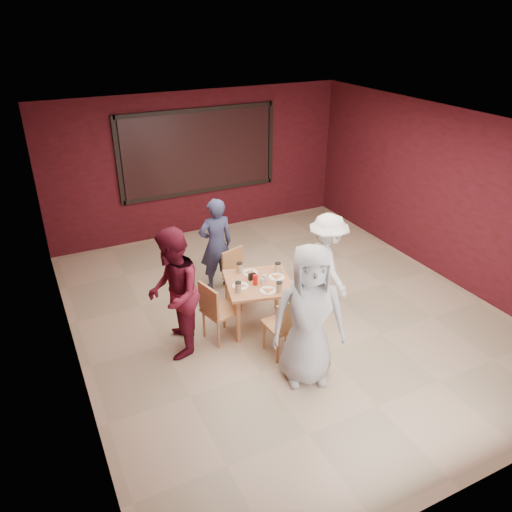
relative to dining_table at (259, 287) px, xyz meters
name	(u,v)px	position (x,y,z in m)	size (l,w,h in m)	color
floor	(284,312)	(0.50, 0.12, -0.63)	(7.00, 7.00, 0.00)	tan
window_blinds	(199,152)	(0.50, 3.57, 1.02)	(3.00, 0.02, 1.50)	black
dining_table	(259,287)	(0.00, 0.00, 0.00)	(1.10, 1.10, 0.86)	#DD8A5A
chair_front	(286,323)	(-0.01, -0.80, -0.13)	(0.45, 0.45, 0.89)	#BE7C4A
chair_back	(238,273)	(0.01, 0.74, -0.15)	(0.52, 0.52, 0.85)	#BE7C4A
chair_left	(216,309)	(-0.68, -0.08, -0.13)	(0.52, 0.52, 0.89)	#BE7C4A
chair_right	(301,285)	(0.73, 0.06, -0.19)	(0.40, 0.40, 0.79)	#BE7C4A
diner_front	(309,316)	(0.01, -1.30, 0.28)	(0.89, 0.58, 1.82)	#AFAFAF
diner_back	(216,245)	(-0.13, 1.27, 0.15)	(0.57, 0.37, 1.55)	#33365A
diner_left	(174,294)	(-1.25, -0.07, 0.26)	(0.86, 0.67, 1.77)	maroon
diner_right	(327,265)	(1.06, -0.11, 0.16)	(1.02, 0.58, 1.58)	white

